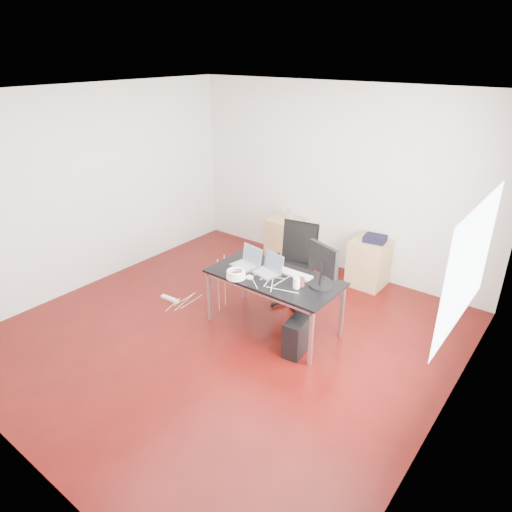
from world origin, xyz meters
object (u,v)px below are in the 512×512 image
Objects in this scene: office_chair at (295,260)px; filing_cabinet_left at (285,239)px; filing_cabinet_right at (369,263)px; desk at (274,280)px; pc_tower at (298,335)px.

office_chair reaches higher than filing_cabinet_left.
office_chair is 1.54× the size of filing_cabinet_right.
pc_tower is at bearing -22.55° from desk.
filing_cabinet_left is at bearing 121.33° from pc_tower.
filing_cabinet_left reaches higher than pc_tower.
filing_cabinet_right is at bearing 0.00° from filing_cabinet_left.
desk is 2.29× the size of filing_cabinet_right.
office_chair reaches higher than filing_cabinet_right.
pc_tower is (0.50, -0.21, -0.46)m from desk.
desk is at bearing -86.67° from office_chair.
pc_tower is at bearing -87.60° from filing_cabinet_right.
office_chair is 1.54× the size of filing_cabinet_left.
desk reaches higher than pc_tower.
office_chair is 2.40× the size of pc_tower.
filing_cabinet_left and filing_cabinet_right have the same top height.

